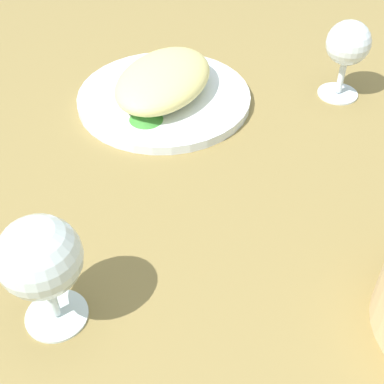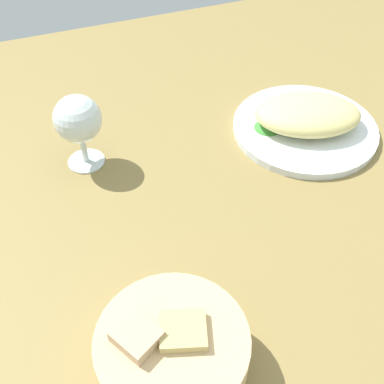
{
  "view_description": "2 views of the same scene",
  "coord_description": "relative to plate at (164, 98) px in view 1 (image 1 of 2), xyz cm",
  "views": [
    {
      "loc": [
        52.92,
        -4.24,
        46.54
      ],
      "look_at": [
        8.41,
        -7.97,
        4.95
      ],
      "focal_mm": 49.96,
      "sensor_mm": 36.0,
      "label": 1
    },
    {
      "loc": [
        27.83,
        44.18,
        56.22
      ],
      "look_at": [
        10.01,
        -2.37,
        5.12
      ],
      "focal_mm": 44.62,
      "sensor_mm": 36.0,
      "label": 2
    }
  ],
  "objects": [
    {
      "name": "plate",
      "position": [
        0.0,
        0.0,
        0.0
      ],
      "size": [
        26.78,
        26.78,
        1.4
      ],
      "primitive_type": "cylinder",
      "color": "white",
      "rests_on": "ground_plane"
    },
    {
      "name": "wine_glass_far",
      "position": [
        -4.37,
        27.26,
        7.49
      ],
      "size": [
        6.66,
        6.66,
        12.25
      ],
      "color": "silver",
      "rests_on": "ground_plane"
    },
    {
      "name": "omelette",
      "position": [
        0.0,
        -0.0,
        3.22
      ],
      "size": [
        22.56,
        18.65,
        5.05
      ],
      "primitive_type": "ellipsoid",
      "rotation": [
        0.0,
        0.0,
        -0.35
      ],
      "color": "#DDCF7E",
      "rests_on": "plate"
    },
    {
      "name": "wine_glass_near",
      "position": [
        40.1,
        -6.15,
        8.15
      ],
      "size": [
        7.97,
        7.97,
        13.31
      ],
      "color": "silver",
      "rests_on": "ground_plane"
    },
    {
      "name": "lettuce_garnish",
      "position": [
        6.95,
        -1.75,
        1.39
      ],
      "size": [
        4.99,
        4.99,
        1.38
      ],
      "primitive_type": "cone",
      "color": "#398632",
      "rests_on": "plate"
    },
    {
      "name": "ground_plane",
      "position": [
        17.23,
        14.47,
        -1.7
      ],
      "size": [
        140.0,
        140.0,
        2.0
      ],
      "primitive_type": "cube",
      "color": "olive"
    }
  ]
}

